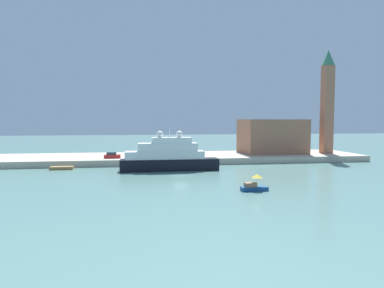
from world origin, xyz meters
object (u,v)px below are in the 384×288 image
at_px(harbor_building, 272,136).
at_px(person_figure, 132,154).
at_px(mooring_bollard, 193,157).
at_px(small_motorboat, 254,185).
at_px(parked_car, 112,156).
at_px(bell_tower, 327,98).
at_px(large_yacht, 168,157).
at_px(work_barge, 62,168).

distance_m(harbor_building, person_figure, 42.26).
relative_size(person_figure, mooring_bollard, 2.82).
bearing_deg(small_motorboat, parked_car, 124.02).
bearing_deg(mooring_bollard, bell_tower, 11.08).
distance_m(small_motorboat, bell_tower, 58.38).
bearing_deg(large_yacht, small_motorboat, -64.39).
relative_size(harbor_building, mooring_bollard, 29.58).
bearing_deg(work_barge, mooring_bollard, 6.24).
xyz_separation_m(large_yacht, mooring_bollard, (7.21, 8.94, -1.14)).
xyz_separation_m(large_yacht, harbor_building, (33.10, 20.90, 3.62)).
bearing_deg(bell_tower, mooring_bollard, -168.92).
bearing_deg(bell_tower, harbor_building, 166.12).
xyz_separation_m(work_barge, harbor_building, (57.74, 15.44, 6.37)).
bearing_deg(bell_tower, work_barge, -171.01).
distance_m(small_motorboat, parked_car, 45.82).
height_order(work_barge, parked_car, parked_car).
bearing_deg(mooring_bollard, person_figure, 159.36).
height_order(large_yacht, small_motorboat, large_yacht).
bearing_deg(parked_car, work_barge, -146.18).
height_order(person_figure, mooring_bollard, person_figure).
bearing_deg(parked_car, bell_tower, 3.86).
distance_m(small_motorboat, work_barge, 47.74).
xyz_separation_m(bell_tower, mooring_bollard, (-41.44, -8.12, -16.07)).
distance_m(work_barge, person_figure, 18.79).
relative_size(parked_car, mooring_bollard, 6.86).
distance_m(small_motorboat, harbor_building, 50.92).
relative_size(small_motorboat, person_figure, 2.57).
distance_m(work_barge, harbor_building, 60.10).
bearing_deg(work_barge, small_motorboat, -39.80).
xyz_separation_m(small_motorboat, bell_tower, (36.62, 42.16, 17.03)).
relative_size(work_barge, mooring_bollard, 8.67).
bearing_deg(large_yacht, person_figure, 119.79).
bearing_deg(person_figure, large_yacht, -60.21).
height_order(large_yacht, bell_tower, bell_tower).
bearing_deg(parked_car, person_figure, 21.49).
bearing_deg(parked_car, small_motorboat, -55.98).
xyz_separation_m(small_motorboat, work_barge, (-36.68, 30.56, -0.65)).
xyz_separation_m(work_barge, bell_tower, (73.29, 11.60, 17.69)).
height_order(bell_tower, parked_car, bell_tower).
distance_m(harbor_building, mooring_bollard, 28.91).
relative_size(large_yacht, work_barge, 4.27).
height_order(small_motorboat, harbor_building, harbor_building).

